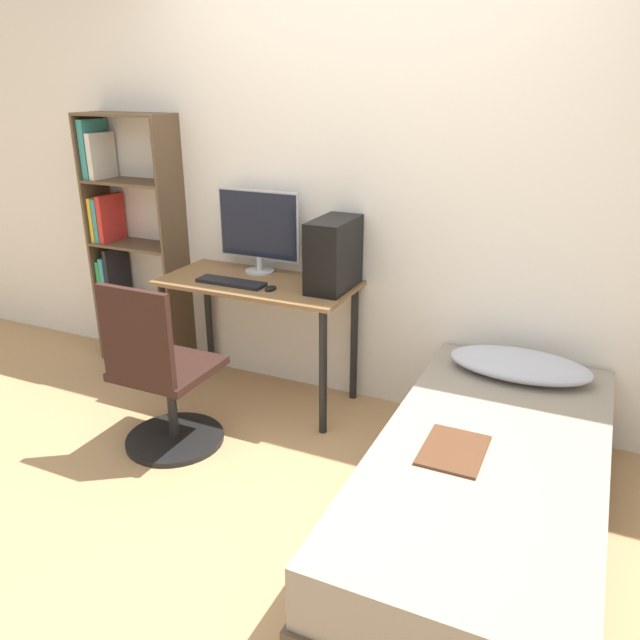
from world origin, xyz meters
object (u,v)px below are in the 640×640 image
object	(u,v)px
pc_tower	(334,254)
monitor	(258,228)
bed	(486,492)
office_chair	(163,387)
bookshelf	(125,247)
keyboard	(231,282)

from	to	relation	value
pc_tower	monitor	bearing A→B (deg)	168.39
bed	office_chair	bearing A→B (deg)	-179.87
bookshelf	monitor	distance (m)	1.03
office_chair	pc_tower	distance (m)	1.15
bed	keyboard	xyz separation A→B (m)	(-1.60, 0.59, 0.54)
bookshelf	office_chair	size ratio (longest dim) A/B	1.77
bookshelf	monitor	bearing A→B (deg)	1.74
office_chair	keyboard	size ratio (longest dim) A/B	2.26
monitor	pc_tower	xyz separation A→B (m)	(0.53, -0.11, -0.07)
keyboard	pc_tower	bearing A→B (deg)	17.03
keyboard	bed	bearing A→B (deg)	-20.37
bookshelf	pc_tower	bearing A→B (deg)	-2.93
bookshelf	monitor	xyz separation A→B (m)	(1.01, 0.03, 0.22)
bookshelf	bed	world-z (taller)	bookshelf
office_chair	keyboard	distance (m)	0.72
keyboard	monitor	bearing A→B (deg)	84.67
office_chair	keyboard	world-z (taller)	office_chair
bed	keyboard	distance (m)	1.79
bookshelf	office_chair	bearing A→B (deg)	-42.48
bed	monitor	xyz separation A→B (m)	(-1.57, 0.88, 0.79)
office_chair	monitor	distance (m)	1.10
monitor	pc_tower	size ratio (longest dim) A/B	1.36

